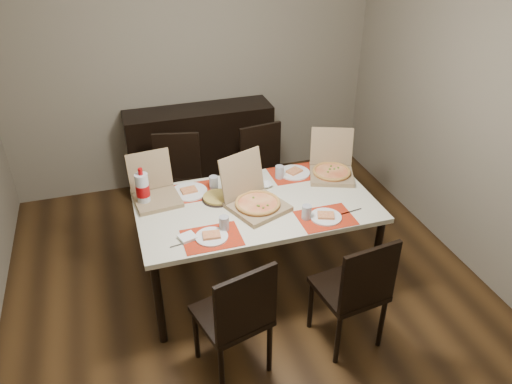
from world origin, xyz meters
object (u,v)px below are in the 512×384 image
at_px(sideboard, 201,149).
at_px(dining_table, 256,210).
at_px(pizza_box_center, 255,200).
at_px(soda_bottle, 143,189).
at_px(chair_far_left, 178,180).
at_px(dip_bowl, 266,185).
at_px(chair_far_right, 266,170).
at_px(chair_near_right, 356,289).
at_px(chair_near_left, 237,316).

distance_m(sideboard, dining_table, 1.66).
distance_m(pizza_box_center, soda_bottle, 0.84).
bearing_deg(sideboard, dining_table, -86.49).
bearing_deg(chair_far_left, dip_bowl, -50.13).
bearing_deg(dip_bowl, soda_bottle, 178.46).
relative_size(chair_far_left, chair_far_right, 1.00).
height_order(sideboard, chair_far_left, chair_far_left).
bearing_deg(chair_near_right, dip_bowl, 104.57).
distance_m(chair_near_left, pizza_box_center, 0.94).
height_order(sideboard, dining_table, sideboard).
distance_m(dip_bowl, soda_bottle, 0.97).
xyz_separation_m(pizza_box_center, dip_bowl, (0.17, 0.26, -0.05)).
xyz_separation_m(sideboard, chair_near_left, (-0.30, -2.49, 0.06)).
bearing_deg(chair_near_left, chair_far_right, 66.20).
bearing_deg(dip_bowl, sideboard, 100.00).
xyz_separation_m(chair_far_left, chair_far_right, (0.83, -0.06, 0.00)).
xyz_separation_m(chair_far_right, pizza_box_center, (-0.40, -0.93, 0.30)).
height_order(chair_near_right, chair_far_right, same).
height_order(dining_table, chair_near_right, chair_near_right).
bearing_deg(chair_near_right, chair_far_left, 116.20).
relative_size(chair_near_left, soda_bottle, 3.01).
xyz_separation_m(chair_near_left, pizza_box_center, (0.37, 0.81, 0.30)).
xyz_separation_m(chair_near_left, chair_far_left, (-0.06, 1.80, 0.00)).
bearing_deg(sideboard, chair_near_right, -78.01).
xyz_separation_m(sideboard, dining_table, (0.10, -1.64, 0.23)).
distance_m(chair_far_right, pizza_box_center, 1.06).
bearing_deg(sideboard, soda_bottle, -117.02).
distance_m(dining_table, chair_near_left, 0.96).
height_order(sideboard, dip_bowl, sideboard).
xyz_separation_m(pizza_box_center, soda_bottle, (-0.79, 0.29, 0.07)).
bearing_deg(dining_table, chair_near_left, -114.74).
xyz_separation_m(dip_bowl, soda_bottle, (-0.96, 0.03, 0.12)).
bearing_deg(chair_far_right, chair_near_right, -88.13).
distance_m(dining_table, pizza_box_center, 0.14).
bearing_deg(chair_far_left, pizza_box_center, -66.43).
bearing_deg(chair_far_left, chair_near_right, -63.80).
distance_m(sideboard, chair_near_left, 2.51).
bearing_deg(chair_near_left, soda_bottle, 110.77).
relative_size(dining_table, pizza_box_center, 3.39).
bearing_deg(pizza_box_center, sideboard, 92.59).
bearing_deg(dining_table, chair_far_right, 67.13).
xyz_separation_m(chair_near_right, dip_bowl, (-0.28, 1.07, 0.25)).
relative_size(chair_far_right, pizza_box_center, 1.75).
distance_m(dining_table, chair_far_left, 1.06).
relative_size(sideboard, chair_near_right, 1.61).
distance_m(sideboard, chair_near_right, 2.55).
xyz_separation_m(chair_near_left, chair_near_right, (0.83, -0.00, 0.00)).
bearing_deg(chair_far_right, sideboard, 122.14).
height_order(chair_near_left, chair_far_right, same).
xyz_separation_m(chair_far_left, soda_bottle, (-0.36, -0.70, 0.37)).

